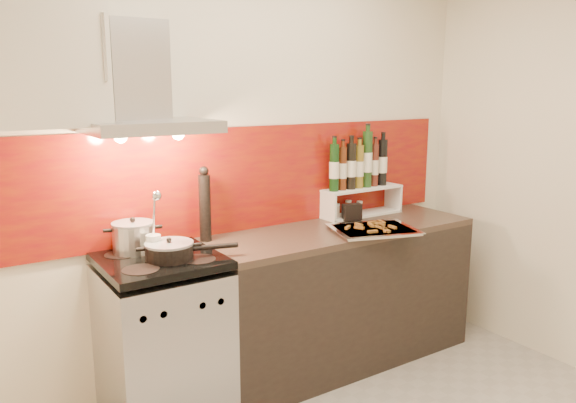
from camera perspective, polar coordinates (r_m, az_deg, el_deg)
back_wall at (r=3.47m, az=-4.09°, el=3.68°), size 3.40×0.02×2.60m
backsplash at (r=3.49m, az=-3.26°, el=2.42°), size 3.00×0.02×0.64m
range_stove at (r=3.16m, az=-12.51°, el=-13.67°), size 0.60×0.60×0.91m
counter at (r=3.71m, az=5.27°, el=-9.39°), size 1.80×0.60×0.90m
range_hood at (r=3.00m, az=-14.60°, el=10.60°), size 0.62×0.50×0.61m
upper_cabinet at (r=2.86m, az=-25.52°, el=14.00°), size 0.70×0.35×0.72m
stock_pot at (r=3.09m, az=-15.43°, el=-3.50°), size 0.22×0.22×0.19m
saute_pan at (r=2.93m, az=-11.81°, el=-4.91°), size 0.47×0.25×0.11m
utensil_jar at (r=2.96m, az=-13.45°, el=-3.68°), size 0.08×0.12×0.37m
pepper_mill at (r=3.24m, az=-8.45°, el=-0.37°), size 0.07×0.07×0.44m
step_shelf at (r=3.86m, az=7.32°, el=2.49°), size 0.61×0.17×0.58m
caddy_box at (r=3.74m, az=6.51°, el=-1.06°), size 0.14×0.08×0.11m
baking_tray at (r=3.49m, az=8.69°, el=-2.81°), size 0.59×0.52×0.03m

